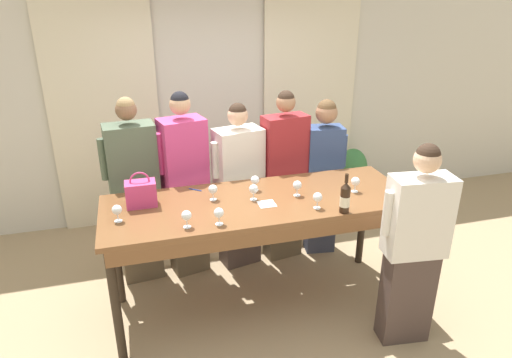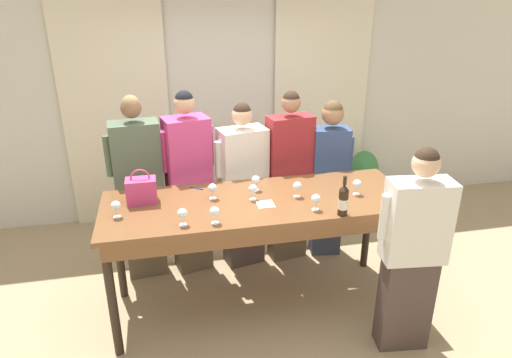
# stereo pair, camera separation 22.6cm
# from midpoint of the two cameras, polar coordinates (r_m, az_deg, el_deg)

# --- Properties ---
(ground_plane) EXTENTS (18.00, 18.00, 0.00)m
(ground_plane) POSITION_cam_midpoint_polar(r_m,az_deg,el_deg) (4.33, 1.81, -15.24)
(ground_plane) COLOR tan
(wall_back) EXTENTS (12.00, 0.06, 2.80)m
(wall_back) POSITION_cam_midpoint_polar(r_m,az_deg,el_deg) (5.55, -3.08, 9.57)
(wall_back) COLOR beige
(wall_back) RESTS_ON ground_plane
(curtain_panel_left) EXTENTS (1.19, 0.03, 2.69)m
(curtain_panel_left) POSITION_cam_midpoint_polar(r_m,az_deg,el_deg) (5.45, -15.90, 7.89)
(curtain_panel_left) COLOR beige
(curtain_panel_left) RESTS_ON ground_plane
(curtain_panel_right) EXTENTS (1.19, 0.03, 2.69)m
(curtain_panel_right) POSITION_cam_midpoint_polar(r_m,az_deg,el_deg) (5.82, 9.20, 9.36)
(curtain_panel_right) COLOR beige
(curtain_panel_right) RESTS_ON ground_plane
(tasting_bar) EXTENTS (2.55, 0.90, 1.05)m
(tasting_bar) POSITION_cam_midpoint_polar(r_m,az_deg,el_deg) (3.80, 2.09, -4.30)
(tasting_bar) COLOR brown
(tasting_bar) RESTS_ON ground_plane
(wine_bottle) EXTENTS (0.08, 0.08, 0.32)m
(wine_bottle) POSITION_cam_midpoint_polar(r_m,az_deg,el_deg) (3.57, 12.65, -2.64)
(wine_bottle) COLOR black
(wine_bottle) RESTS_ON tasting_bar
(handbag) EXTENTS (0.24, 0.15, 0.29)m
(handbag) POSITION_cam_midpoint_polar(r_m,az_deg,el_deg) (3.78, -12.49, -1.40)
(handbag) COLOR #C63870
(handbag) RESTS_ON tasting_bar
(wine_glass_front_left) EXTENTS (0.08, 0.08, 0.13)m
(wine_glass_front_left) POSITION_cam_midpoint_polar(r_m,az_deg,el_deg) (3.37, -7.30, -4.35)
(wine_glass_front_left) COLOR white
(wine_glass_front_left) RESTS_ON tasting_bar
(wine_glass_front_mid) EXTENTS (0.08, 0.08, 0.13)m
(wine_glass_front_mid) POSITION_cam_midpoint_polar(r_m,az_deg,el_deg) (3.82, 6.89, -0.98)
(wine_glass_front_mid) COLOR white
(wine_glass_front_mid) RESTS_ON tasting_bar
(wine_glass_front_right) EXTENTS (0.08, 0.08, 0.13)m
(wine_glass_front_right) POSITION_cam_midpoint_polar(r_m,az_deg,el_deg) (3.37, -3.28, -4.18)
(wine_glass_front_right) COLOR white
(wine_glass_front_right) RESTS_ON tasting_bar
(wine_glass_center_left) EXTENTS (0.08, 0.08, 0.13)m
(wine_glass_center_left) POSITION_cam_midpoint_polar(r_m,az_deg,el_deg) (3.76, -3.75, -1.20)
(wine_glass_center_left) COLOR white
(wine_glass_center_left) RESTS_ON tasting_bar
(wine_glass_center_mid) EXTENTS (0.08, 0.08, 0.13)m
(wine_glass_center_mid) POSITION_cam_midpoint_polar(r_m,az_deg,el_deg) (3.91, 1.63, -0.20)
(wine_glass_center_mid) COLOR white
(wine_glass_center_mid) RESTS_ON tasting_bar
(wine_glass_center_right) EXTENTS (0.08, 0.08, 0.13)m
(wine_glass_center_right) POSITION_cam_midpoint_polar(r_m,az_deg,el_deg) (3.61, 9.28, -2.55)
(wine_glass_center_right) COLOR white
(wine_glass_center_right) RESTS_ON tasting_bar
(wine_glass_back_left) EXTENTS (0.08, 0.08, 0.13)m
(wine_glass_back_left) POSITION_cam_midpoint_polar(r_m,az_deg,el_deg) (3.58, -15.41, -3.31)
(wine_glass_back_left) COLOR white
(wine_glass_back_left) RESTS_ON tasting_bar
(wine_glass_back_mid) EXTENTS (0.08, 0.08, 0.13)m
(wine_glass_back_mid) POSITION_cam_midpoint_polar(r_m,az_deg,el_deg) (3.74, 1.33, -1.33)
(wine_glass_back_mid) COLOR white
(wine_glass_back_mid) RESTS_ON tasting_bar
(wine_glass_back_right) EXTENTS (0.08, 0.08, 0.13)m
(wine_glass_back_right) POSITION_cam_midpoint_polar(r_m,az_deg,el_deg) (3.95, 14.13, -0.66)
(wine_glass_back_right) COLOR white
(wine_glass_back_right) RESTS_ON tasting_bar
(napkin) EXTENTS (0.14, 0.14, 0.00)m
(napkin) POSITION_cam_midpoint_polar(r_m,az_deg,el_deg) (3.70, 2.93, -3.19)
(napkin) COLOR white
(napkin) RESTS_ON tasting_bar
(pen) EXTENTS (0.10, 0.09, 0.01)m
(pen) POSITION_cam_midpoint_polar(r_m,az_deg,el_deg) (4.00, -5.83, -1.17)
(pen) COLOR #193399
(pen) RESTS_ON tasting_bar
(guest_olive_jacket) EXTENTS (0.56, 0.31, 1.81)m
(guest_olive_jacket) POSITION_cam_midpoint_polar(r_m,az_deg,el_deg) (4.41, -12.91, -1.32)
(guest_olive_jacket) COLOR brown
(guest_olive_jacket) RESTS_ON ground_plane
(guest_pink_top) EXTENTS (0.52, 0.36, 1.83)m
(guest_pink_top) POSITION_cam_midpoint_polar(r_m,az_deg,el_deg) (4.41, -6.90, -0.64)
(guest_pink_top) COLOR brown
(guest_pink_top) RESTS_ON ground_plane
(guest_cream_sweater) EXTENTS (0.56, 0.36, 1.69)m
(guest_cream_sweater) POSITION_cam_midpoint_polar(r_m,az_deg,el_deg) (4.51, -0.21, -1.00)
(guest_cream_sweater) COLOR #473833
(guest_cream_sweater) RESTS_ON ground_plane
(guest_striped_shirt) EXTENTS (0.55, 0.29, 1.78)m
(guest_striped_shirt) POSITION_cam_midpoint_polar(r_m,az_deg,el_deg) (4.60, 5.53, 0.19)
(guest_striped_shirt) COLOR brown
(guest_striped_shirt) RESTS_ON ground_plane
(guest_navy_coat) EXTENTS (0.48, 0.29, 1.67)m
(guest_navy_coat) POSITION_cam_midpoint_polar(r_m,az_deg,el_deg) (4.75, 10.42, 0.27)
(guest_navy_coat) COLOR #383D51
(guest_navy_coat) RESTS_ON ground_plane
(host_pouring) EXTENTS (0.57, 0.29, 1.67)m
(host_pouring) POSITION_cam_midpoint_polar(r_m,az_deg,el_deg) (3.66, 20.67, -8.63)
(host_pouring) COLOR #473833
(host_pouring) RESTS_ON ground_plane
(potted_plant) EXTENTS (0.38, 0.38, 0.78)m
(potted_plant) POSITION_cam_midpoint_polar(r_m,az_deg,el_deg) (6.00, 14.28, 0.26)
(potted_plant) COLOR #4C4C51
(potted_plant) RESTS_ON ground_plane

